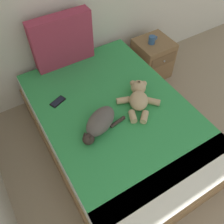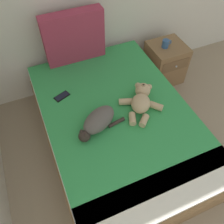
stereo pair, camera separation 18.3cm
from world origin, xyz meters
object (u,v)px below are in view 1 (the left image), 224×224
nightstand (152,59)px  cell_phone (58,102)px  patterned_cushion (62,41)px  cat (99,123)px  mug (152,40)px  bed (116,127)px  teddy_bear (139,97)px

nightstand → cell_phone: bearing=-167.7°
patterned_cushion → cat: size_ratio=1.44×
nightstand → mug: bearing=-178.5°
cell_phone → nightstand: 1.45m
bed → nightstand: bearing=35.2°
bed → cat: cat is taller
nightstand → mug: (-0.05, -0.00, 0.30)m
cat → cell_phone: size_ratio=2.69×
mug → cat: bearing=-146.2°
cell_phone → mug: bearing=12.7°
cat → cell_phone: 0.51m
teddy_bear → nightstand: 1.06m
teddy_bear → mug: teddy_bear is taller
patterned_cushion → cat: (-0.12, -0.97, -0.20)m
patterned_cushion → cat: 1.00m
nightstand → mug: 0.30m
cat → patterned_cushion: bearing=82.8°
teddy_bear → cell_phone: bearing=148.9°
patterned_cushion → mug: bearing=-11.3°
patterned_cushion → nightstand: 1.21m
patterned_cushion → cell_phone: 0.65m
patterned_cushion → nightstand: bearing=-10.7°
bed → nightstand: bed is taller
cat → teddy_bear: teddy_bear is taller
bed → cell_phone: cell_phone is taller
patterned_cushion → teddy_bear: (0.34, -0.90, -0.20)m
patterned_cushion → mug: patterned_cushion is taller
teddy_bear → cell_phone: 0.76m
cat → cell_phone: (-0.19, 0.47, -0.07)m
patterned_cushion → mug: (1.02, -0.20, -0.23)m
cell_phone → mug: size_ratio=1.37×
patterned_cushion → cat: patterned_cushion is taller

